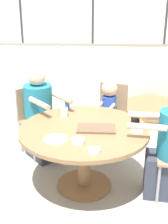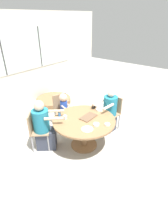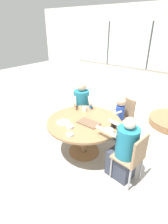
# 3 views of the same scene
# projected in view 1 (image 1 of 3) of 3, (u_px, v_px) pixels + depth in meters

# --- Properties ---
(ground_plane) EXTENTS (16.00, 16.00, 0.00)m
(ground_plane) POSITION_uv_depth(u_px,v_px,m) (84.00, 186.00, 3.48)
(ground_plane) COLOR #B2ADA3
(wall_back_with_windows) EXTENTS (8.40, 0.08, 2.80)m
(wall_back_with_windows) POSITION_uv_depth(u_px,v_px,m) (93.00, 26.00, 5.67)
(wall_back_with_windows) COLOR silver
(wall_back_with_windows) RESTS_ON ground_plane
(dining_table) EXTENTS (1.35, 1.35, 0.70)m
(dining_table) POSITION_uv_depth(u_px,v_px,m) (84.00, 140.00, 3.28)
(dining_table) COLOR olive
(dining_table) RESTS_ON ground_plane
(chair_for_man_blue_shirt) EXTENTS (0.56, 0.56, 0.88)m
(chair_for_man_blue_shirt) POSITION_uv_depth(u_px,v_px,m) (34.00, 114.00, 4.06)
(chair_for_man_blue_shirt) COLOR #937556
(chair_for_man_blue_shirt) RESTS_ON ground_plane
(chair_for_toddler) EXTENTS (0.50, 0.50, 0.88)m
(chair_for_toddler) POSITION_uv_depth(u_px,v_px,m) (111.00, 110.00, 4.21)
(chair_for_toddler) COLOR #937556
(chair_for_toddler) RESTS_ON ground_plane
(person_man_blue_shirt) EXTENTS (0.68, 0.70, 1.17)m
(person_man_blue_shirt) POSITION_uv_depth(u_px,v_px,m) (41.00, 119.00, 3.94)
(person_man_blue_shirt) COLOR #333847
(person_man_blue_shirt) RESTS_ON ground_plane
(person_toddler) EXTENTS (0.27, 0.37, 0.97)m
(person_toddler) POSITION_uv_depth(u_px,v_px,m) (108.00, 116.00, 4.09)
(person_toddler) COLOR #333847
(person_toddler) RESTS_ON ground_plane
(food_tray_dark) EXTENTS (0.39, 0.23, 0.02)m
(food_tray_dark) POSITION_uv_depth(u_px,v_px,m) (96.00, 128.00, 3.20)
(food_tray_dark) COLOR brown
(food_tray_dark) RESTS_ON dining_table
(coffee_mug) EXTENTS (0.09, 0.08, 0.08)m
(coffee_mug) POSITION_uv_depth(u_px,v_px,m) (135.00, 121.00, 3.31)
(coffee_mug) COLOR black
(coffee_mug) RESTS_ON dining_table
(sippy_cup) EXTENTS (0.06, 0.06, 0.14)m
(sippy_cup) POSITION_uv_depth(u_px,v_px,m) (67.00, 105.00, 3.69)
(sippy_cup) COLOR blue
(sippy_cup) RESTS_ON dining_table
(milk_carton_small) EXTENTS (0.07, 0.07, 0.09)m
(milk_carton_small) POSITION_uv_depth(u_px,v_px,m) (64.00, 112.00, 3.53)
(milk_carton_small) COLOR silver
(milk_carton_small) RESTS_ON dining_table
(bowl_white_shallow) EXTENTS (0.12, 0.12, 0.05)m
(bowl_white_shallow) POSITION_uv_depth(u_px,v_px,m) (78.00, 141.00, 2.90)
(bowl_white_shallow) COLOR silver
(bowl_white_shallow) RESTS_ON dining_table
(bowl_cereal) EXTENTS (0.11, 0.11, 0.03)m
(bowl_cereal) POSITION_uv_depth(u_px,v_px,m) (94.00, 151.00, 2.74)
(bowl_cereal) COLOR silver
(bowl_cereal) RESTS_ON dining_table
(bowl_fruit) EXTENTS (0.16, 0.16, 0.04)m
(bowl_fruit) POSITION_uv_depth(u_px,v_px,m) (137.00, 129.00, 3.16)
(bowl_fruit) COLOR white
(bowl_fruit) RESTS_ON dining_table
(plate_tortillas) EXTENTS (0.24, 0.24, 0.01)m
(plate_tortillas) POSITION_uv_depth(u_px,v_px,m) (56.00, 139.00, 2.98)
(plate_tortillas) COLOR beige
(plate_tortillas) RESTS_ON dining_table
(folded_table_stack) EXTENTS (1.16, 1.16, 0.18)m
(folded_table_stack) POSITION_uv_depth(u_px,v_px,m) (154.00, 110.00, 5.44)
(folded_table_stack) COLOR olive
(folded_table_stack) RESTS_ON ground_plane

